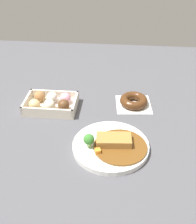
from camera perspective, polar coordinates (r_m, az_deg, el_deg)
name	(u,v)px	position (r m, az deg, el deg)	size (l,w,h in m)	color
ground_plane	(71,125)	(1.05, -5.42, -2.53)	(1.60, 1.60, 0.00)	#4C4C51
curry_plate	(111,145)	(0.93, 2.66, -6.67)	(0.25, 0.25, 0.07)	white
donut_box	(51,103)	(1.13, -9.40, 1.76)	(0.20, 0.14, 0.06)	beige
chocolate_ring_donut	(134,101)	(1.15, 7.16, 2.22)	(0.15, 0.15, 0.04)	white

